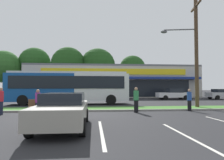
# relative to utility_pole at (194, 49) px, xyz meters

# --- Properties ---
(grass_median) EXTENTS (56.00, 2.20, 0.12)m
(grass_median) POSITION_rel_utility_pole_xyz_m (-5.03, -0.28, -4.79)
(grass_median) COLOR #427A2D
(grass_median) RESTS_ON ground_plane
(curb_lip) EXTENTS (56.00, 0.24, 0.12)m
(curb_lip) POSITION_rel_utility_pole_xyz_m (-5.03, -1.50, -4.79)
(curb_lip) COLOR gray
(curb_lip) RESTS_ON ground_plane
(parking_stripe_0) EXTENTS (0.12, 4.80, 0.01)m
(parking_stripe_0) POSITION_rel_utility_pole_xyz_m (-7.95, -8.09, -4.84)
(parking_stripe_0) COLOR silver
(parking_stripe_0) RESTS_ON ground_plane
(parking_stripe_1) EXTENTS (0.12, 4.80, 0.01)m
(parking_stripe_1) POSITION_rel_utility_pole_xyz_m (-5.02, -9.12, -4.84)
(parking_stripe_1) COLOR silver
(parking_stripe_1) RESTS_ON ground_plane
(storefront_building) EXTENTS (28.63, 11.78, 5.43)m
(storefront_building) POSITION_rel_utility_pole_xyz_m (-4.83, 20.94, -2.13)
(storefront_building) COLOR #BCB7AD
(storefront_building) RESTS_ON ground_plane
(tree_far_left) EXTENTS (6.84, 6.84, 9.52)m
(tree_far_left) POSITION_rel_utility_pole_xyz_m (-27.25, 28.89, 1.24)
(tree_far_left) COLOR #473323
(tree_far_left) RESTS_ON ground_plane
(tree_left) EXTENTS (7.09, 7.09, 10.73)m
(tree_left) POSITION_rel_utility_pole_xyz_m (-21.60, 31.28, 2.33)
(tree_left) COLOR #473323
(tree_left) RESTS_ON ground_plane
(tree_mid_left) EXTENTS (7.27, 7.27, 10.37)m
(tree_mid_left) POSITION_rel_utility_pole_xyz_m (-13.72, 28.18, 1.88)
(tree_mid_left) COLOR #473323
(tree_mid_left) RESTS_ON ground_plane
(tree_mid) EXTENTS (7.87, 7.87, 10.39)m
(tree_mid) POSITION_rel_utility_pole_xyz_m (-7.35, 29.17, 1.60)
(tree_mid) COLOR #473323
(tree_mid) RESTS_ON ground_plane
(tree_mid_right) EXTENTS (5.83, 5.83, 8.88)m
(tree_mid_right) POSITION_rel_utility_pole_xyz_m (0.45, 28.89, 1.11)
(tree_mid_right) COLOR #473323
(tree_mid_right) RESTS_ON ground_plane
(utility_pole) EXTENTS (3.13, 2.38, 9.02)m
(utility_pole) POSITION_rel_utility_pole_xyz_m (0.00, 0.00, 0.00)
(utility_pole) COLOR #4C3826
(utility_pole) RESTS_ON ground_plane
(city_bus) EXTENTS (11.83, 2.79, 3.25)m
(city_bus) POSITION_rel_utility_pole_xyz_m (-10.68, 4.81, -3.08)
(city_bus) COLOR #144793
(city_bus) RESTS_ON ground_plane
(bus_stop_bench) EXTENTS (1.60, 0.45, 0.95)m
(bus_stop_bench) POSITION_rel_utility_pole_xyz_m (-11.53, -2.54, -4.34)
(bus_stop_bench) COLOR brown
(bus_stop_bench) RESTS_ON ground_plane
(car_1) EXTENTS (2.00, 4.75, 1.45)m
(car_1) POSITION_rel_utility_pole_xyz_m (-9.51, -7.21, -4.09)
(car_1) COLOR #9E998C
(car_1) RESTS_ON ground_plane
(car_2) EXTENTS (4.12, 2.01, 1.47)m
(car_2) POSITION_rel_utility_pole_xyz_m (10.06, 11.64, -4.09)
(car_2) COLOR #B7B7BC
(car_2) RESTS_ON ground_plane
(car_4) EXTENTS (4.58, 1.88, 1.52)m
(car_4) POSITION_rel_utility_pole_xyz_m (2.91, 11.58, -4.07)
(car_4) COLOR silver
(car_4) RESTS_ON ground_plane
(pedestrian_near_bench) EXTENTS (0.34, 0.34, 1.71)m
(pedestrian_near_bench) POSITION_rel_utility_pole_xyz_m (-5.38, -2.34, -3.99)
(pedestrian_near_bench) COLOR black
(pedestrian_near_bench) RESTS_ON ground_plane
(pedestrian_by_pole) EXTENTS (0.32, 0.32, 1.57)m
(pedestrian_by_pole) POSITION_rel_utility_pole_xyz_m (-11.67, -3.00, -4.06)
(pedestrian_by_pole) COLOR #1E2338
(pedestrian_by_pole) RESTS_ON ground_plane
(pedestrian_mid) EXTENTS (0.32, 0.32, 1.58)m
(pedestrian_mid) POSITION_rel_utility_pole_xyz_m (-1.39, -1.83, -4.05)
(pedestrian_mid) COLOR black
(pedestrian_mid) RESTS_ON ground_plane
(pedestrian_far) EXTENTS (0.34, 0.34, 1.70)m
(pedestrian_far) POSITION_rel_utility_pole_xyz_m (-14.01, -2.64, -3.99)
(pedestrian_far) COLOR #1E2338
(pedestrian_far) RESTS_ON ground_plane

